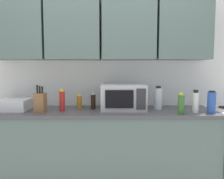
{
  "coord_description": "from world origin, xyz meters",
  "views": [
    {
      "loc": [
        0.11,
        -2.71,
        1.34
      ],
      "look_at": [
        0.12,
        -0.25,
        1.12
      ],
      "focal_mm": 35.83,
      "sensor_mm": 36.0,
      "label": 1
    }
  ],
  "objects_px": {
    "microwave": "(123,97)",
    "bottle_soy_dark": "(93,101)",
    "bottle_amber_vinegar": "(79,102)",
    "bottle_white_jar": "(196,102)",
    "dish_rack": "(11,105)",
    "knife_block": "(40,102)",
    "bottle_green_oil": "(181,104)",
    "bottle_red_sauce": "(62,101)",
    "bottle_blue_cleaner": "(212,102)",
    "bottle_clear_tall": "(158,98)"
  },
  "relations": [
    {
      "from": "knife_block",
      "to": "bottle_soy_dark",
      "type": "bearing_deg",
      "value": 20.62
    },
    {
      "from": "knife_block",
      "to": "bottle_blue_cleaner",
      "type": "bearing_deg",
      "value": -1.63
    },
    {
      "from": "dish_rack",
      "to": "bottle_clear_tall",
      "type": "relative_size",
      "value": 1.48
    },
    {
      "from": "bottle_white_jar",
      "to": "knife_block",
      "type": "bearing_deg",
      "value": 179.2
    },
    {
      "from": "dish_rack",
      "to": "bottle_green_oil",
      "type": "relative_size",
      "value": 1.78
    },
    {
      "from": "microwave",
      "to": "bottle_white_jar",
      "type": "xyz_separation_m",
      "value": [
        0.73,
        -0.18,
        -0.03
      ]
    },
    {
      "from": "knife_block",
      "to": "bottle_blue_cleaner",
      "type": "relative_size",
      "value": 1.24
    },
    {
      "from": "bottle_clear_tall",
      "to": "bottle_red_sauce",
      "type": "distance_m",
      "value": 1.05
    },
    {
      "from": "bottle_amber_vinegar",
      "to": "bottle_blue_cleaner",
      "type": "distance_m",
      "value": 1.4
    },
    {
      "from": "dish_rack",
      "to": "bottle_amber_vinegar",
      "type": "bearing_deg",
      "value": 7.67
    },
    {
      "from": "bottle_white_jar",
      "to": "bottle_soy_dark",
      "type": "xyz_separation_m",
      "value": [
        -1.06,
        0.22,
        -0.02
      ]
    },
    {
      "from": "bottle_clear_tall",
      "to": "bottle_green_oil",
      "type": "xyz_separation_m",
      "value": [
        0.17,
        -0.27,
        -0.02
      ]
    },
    {
      "from": "bottle_soy_dark",
      "to": "bottle_clear_tall",
      "type": "bearing_deg",
      "value": -0.93
    },
    {
      "from": "bottle_green_oil",
      "to": "bottle_soy_dark",
      "type": "bearing_deg",
      "value": 162.68
    },
    {
      "from": "microwave",
      "to": "bottle_soy_dark",
      "type": "relative_size",
      "value": 2.65
    },
    {
      "from": "dish_rack",
      "to": "bottle_blue_cleaner",
      "type": "height_order",
      "value": "bottle_blue_cleaner"
    },
    {
      "from": "microwave",
      "to": "bottle_amber_vinegar",
      "type": "relative_size",
      "value": 2.95
    },
    {
      "from": "bottle_clear_tall",
      "to": "bottle_red_sauce",
      "type": "height_order",
      "value": "bottle_clear_tall"
    },
    {
      "from": "bottle_amber_vinegar",
      "to": "bottle_green_oil",
      "type": "height_order",
      "value": "bottle_green_oil"
    },
    {
      "from": "bottle_clear_tall",
      "to": "bottle_blue_cleaner",
      "type": "relative_size",
      "value": 1.13
    },
    {
      "from": "bottle_amber_vinegar",
      "to": "bottle_white_jar",
      "type": "distance_m",
      "value": 1.25
    },
    {
      "from": "bottle_soy_dark",
      "to": "bottle_green_oil",
      "type": "bearing_deg",
      "value": -17.32
    },
    {
      "from": "dish_rack",
      "to": "bottle_blue_cleaner",
      "type": "bearing_deg",
      "value": -5.13
    },
    {
      "from": "bottle_red_sauce",
      "to": "bottle_amber_vinegar",
      "type": "bearing_deg",
      "value": 44.62
    },
    {
      "from": "knife_block",
      "to": "bottle_white_jar",
      "type": "height_order",
      "value": "knife_block"
    },
    {
      "from": "dish_rack",
      "to": "bottle_clear_tall",
      "type": "distance_m",
      "value": 1.61
    },
    {
      "from": "dish_rack",
      "to": "bottle_white_jar",
      "type": "relative_size",
      "value": 1.62
    },
    {
      "from": "knife_block",
      "to": "bottle_green_oil",
      "type": "xyz_separation_m",
      "value": [
        1.42,
        -0.08,
        -0.0
      ]
    },
    {
      "from": "bottle_green_oil",
      "to": "microwave",
      "type": "bearing_deg",
      "value": 156.71
    },
    {
      "from": "dish_rack",
      "to": "bottle_red_sauce",
      "type": "height_order",
      "value": "bottle_red_sauce"
    },
    {
      "from": "knife_block",
      "to": "bottle_blue_cleaner",
      "type": "xyz_separation_m",
      "value": [
        1.74,
        -0.05,
        0.01
      ]
    },
    {
      "from": "dish_rack",
      "to": "bottle_blue_cleaner",
      "type": "relative_size",
      "value": 1.66
    },
    {
      "from": "bottle_clear_tall",
      "to": "bottle_green_oil",
      "type": "height_order",
      "value": "bottle_clear_tall"
    },
    {
      "from": "bottle_soy_dark",
      "to": "bottle_amber_vinegar",
      "type": "bearing_deg",
      "value": 166.13
    },
    {
      "from": "knife_block",
      "to": "bottle_green_oil",
      "type": "height_order",
      "value": "knife_block"
    },
    {
      "from": "dish_rack",
      "to": "bottle_white_jar",
      "type": "bearing_deg",
      "value": -4.73
    },
    {
      "from": "bottle_blue_cleaner",
      "to": "bottle_green_oil",
      "type": "distance_m",
      "value": 0.32
    },
    {
      "from": "bottle_blue_cleaner",
      "to": "bottle_soy_dark",
      "type": "xyz_separation_m",
      "value": [
        -1.21,
        0.25,
        -0.02
      ]
    },
    {
      "from": "dish_rack",
      "to": "knife_block",
      "type": "distance_m",
      "value": 0.39
    },
    {
      "from": "bottle_clear_tall",
      "to": "bottle_white_jar",
      "type": "distance_m",
      "value": 0.39
    },
    {
      "from": "knife_block",
      "to": "bottle_amber_vinegar",
      "type": "relative_size",
      "value": 1.74
    },
    {
      "from": "bottle_blue_cleaner",
      "to": "bottle_soy_dark",
      "type": "bearing_deg",
      "value": 168.48
    },
    {
      "from": "bottle_blue_cleaner",
      "to": "bottle_clear_tall",
      "type": "bearing_deg",
      "value": 154.24
    },
    {
      "from": "knife_block",
      "to": "bottle_clear_tall",
      "type": "relative_size",
      "value": 1.1
    },
    {
      "from": "dish_rack",
      "to": "knife_block",
      "type": "relative_size",
      "value": 1.34
    },
    {
      "from": "microwave",
      "to": "dish_rack",
      "type": "distance_m",
      "value": 1.22
    },
    {
      "from": "bottle_white_jar",
      "to": "bottle_red_sauce",
      "type": "bearing_deg",
      "value": 175.82
    },
    {
      "from": "bottle_clear_tall",
      "to": "microwave",
      "type": "bearing_deg",
      "value": -176.36
    },
    {
      "from": "bottle_amber_vinegar",
      "to": "bottle_green_oil",
      "type": "relative_size",
      "value": 0.76
    },
    {
      "from": "bottle_amber_vinegar",
      "to": "bottle_blue_cleaner",
      "type": "bearing_deg",
      "value": -11.8
    }
  ]
}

